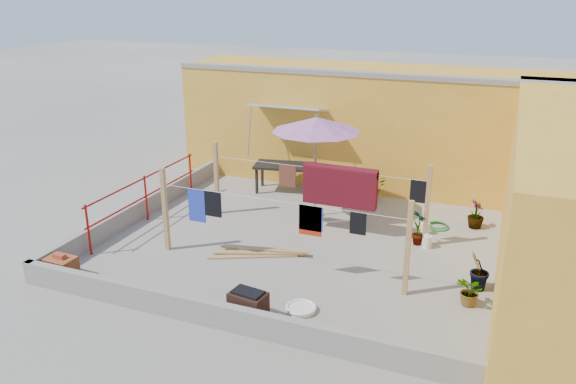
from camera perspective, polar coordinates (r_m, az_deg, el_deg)
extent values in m
plane|color=#9E998E|center=(12.29, 1.41, -5.06)|extent=(80.00, 80.00, 0.00)
cube|color=gold|center=(15.93, 9.13, 6.64)|extent=(11.00, 2.40, 3.20)
cube|color=gray|center=(14.64, 8.51, 11.70)|extent=(11.00, 0.35, 0.12)
cube|color=#2D51B2|center=(14.95, -0.06, 8.58)|extent=(2.00, 0.79, 0.22)
cylinder|color=gray|center=(15.13, -3.94, 6.15)|extent=(0.03, 0.30, 1.28)
cylinder|color=gray|center=(14.43, 2.91, 5.49)|extent=(0.03, 0.30, 1.28)
cube|color=gray|center=(9.31, -6.49, -12.46)|extent=(8.30, 0.16, 0.44)
cube|color=gray|center=(14.03, -14.39, -1.48)|extent=(0.16, 7.30, 0.44)
cylinder|color=#A31210|center=(12.20, -19.62, -3.65)|extent=(0.05, 0.05, 1.10)
cylinder|color=#A31210|center=(13.64, -14.21, -0.61)|extent=(0.05, 0.05, 1.10)
cylinder|color=#A31210|center=(15.20, -9.87, 1.84)|extent=(0.05, 0.05, 1.10)
cylinder|color=#A31210|center=(13.48, -14.39, 1.39)|extent=(0.04, 4.20, 0.04)
cylinder|color=#A31210|center=(13.62, -14.23, -0.41)|extent=(0.04, 4.20, 0.04)
cube|color=tan|center=(11.86, -12.37, -1.76)|extent=(0.09, 0.09, 1.80)
cube|color=tan|center=(10.11, 12.07, -5.66)|extent=(0.09, 0.09, 1.80)
cube|color=tan|center=(12.12, 13.95, -1.43)|extent=(0.09, 0.09, 1.80)
cube|color=tan|center=(13.61, -7.27, 1.39)|extent=(0.09, 0.09, 1.80)
cylinder|color=silver|center=(10.52, -1.19, -0.89)|extent=(5.00, 0.01, 0.01)
cylinder|color=silver|center=(12.47, 2.75, 2.44)|extent=(5.00, 0.01, 0.01)
cube|color=#4B0C16|center=(12.42, 5.29, 0.48)|extent=(1.66, 0.22, 0.85)
cube|color=black|center=(12.04, 13.13, 0.05)|extent=(0.36, 0.02, 0.49)
cube|color=#5C2D20|center=(12.77, -0.06, 1.67)|extent=(0.41, 0.02, 0.52)
cube|color=#2036B2|center=(11.40, -9.26, -1.36)|extent=(0.38, 0.02, 0.69)
cube|color=black|center=(11.19, -7.63, -1.23)|extent=(0.37, 0.02, 0.53)
cube|color=#B4260E|center=(10.41, 2.28, -2.91)|extent=(0.44, 0.02, 0.59)
cube|color=#2036B2|center=(10.38, 2.34, -2.68)|extent=(0.46, 0.02, 0.50)
cube|color=black|center=(10.13, 7.12, -3.19)|extent=(0.30, 0.02, 0.42)
cylinder|color=gray|center=(13.68, 2.73, -2.26)|extent=(0.37, 0.37, 0.06)
cylinder|color=gray|center=(13.28, 2.81, 2.39)|extent=(0.05, 0.05, 2.39)
cone|color=#D271AE|center=(13.00, 2.89, 6.89)|extent=(2.43, 2.43, 0.33)
cylinder|color=gray|center=(12.96, 2.90, 7.69)|extent=(0.04, 0.04, 0.10)
cube|color=black|center=(15.08, -0.32, 2.70)|extent=(1.74, 1.10, 0.06)
cube|color=black|center=(15.04, -3.20, 1.13)|extent=(0.06, 0.06, 0.71)
cube|color=black|center=(15.63, -2.63, 1.88)|extent=(0.06, 0.06, 0.71)
cube|color=black|center=(14.77, 2.12, 0.80)|extent=(0.06, 0.06, 0.71)
cube|color=black|center=(15.38, 2.49, 1.57)|extent=(0.06, 0.06, 0.71)
cube|color=#A35325|center=(11.60, -22.06, -7.12)|extent=(0.57, 0.43, 0.41)
cube|color=#A14425|center=(11.50, -22.21, -6.04)|extent=(0.26, 0.13, 0.08)
cube|color=tan|center=(11.62, -3.62, -6.54)|extent=(1.73, 0.91, 0.04)
cube|color=tan|center=(11.67, -3.01, -6.18)|extent=(1.79, 0.76, 0.04)
cube|color=tan|center=(11.72, -2.41, -5.82)|extent=(1.84, 0.52, 0.04)
cube|color=#311D13|center=(9.49, -4.06, -11.52)|extent=(0.65, 0.48, 0.50)
cube|color=black|center=(9.35, -4.10, -10.11)|extent=(0.53, 0.36, 0.04)
cylinder|color=silver|center=(9.81, 1.34, -11.80)|extent=(0.50, 0.50, 0.07)
torus|color=silver|center=(9.79, 1.34, -11.64)|extent=(0.54, 0.54, 0.05)
cylinder|color=silver|center=(12.32, 13.94, -4.92)|extent=(0.20, 0.20, 0.28)
cylinder|color=silver|center=(12.25, 14.00, -4.26)|extent=(0.06, 0.06, 0.05)
cylinder|color=silver|center=(12.97, 13.74, -3.62)|extent=(0.20, 0.20, 0.27)
cylinder|color=silver|center=(12.91, 13.79, -3.00)|extent=(0.05, 0.05, 0.04)
torus|color=#1A7825|center=(13.44, 14.95, -3.42)|extent=(0.53, 0.53, 0.04)
torus|color=#1A7825|center=(13.43, 14.97, -3.26)|extent=(0.44, 0.44, 0.04)
imported|color=#215919|center=(14.68, 8.62, 0.45)|extent=(0.83, 0.81, 0.70)
imported|color=#215919|center=(13.56, 18.55, -2.17)|extent=(0.37, 0.37, 0.66)
imported|color=#215919|center=(12.31, 13.16, -3.51)|extent=(0.51, 0.50, 0.81)
imported|color=#215919|center=(10.80, 18.80, -7.59)|extent=(0.48, 0.53, 0.79)
imported|color=#215919|center=(10.32, 18.08, -9.60)|extent=(0.65, 0.65, 0.54)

